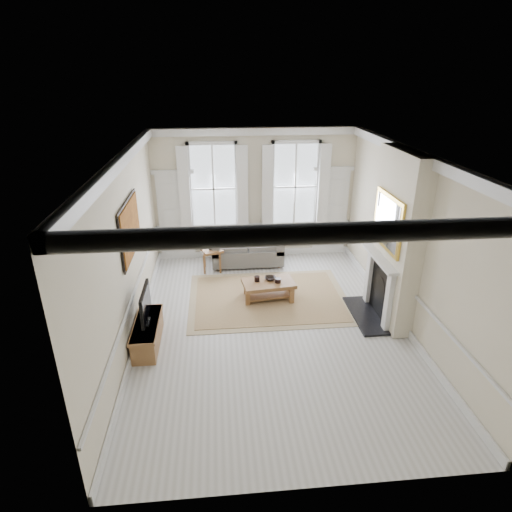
{
  "coord_description": "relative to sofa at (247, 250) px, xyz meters",
  "views": [
    {
      "loc": [
        -0.98,
        -7.16,
        4.7
      ],
      "look_at": [
        -0.24,
        0.67,
        1.25
      ],
      "focal_mm": 30.0,
      "sensor_mm": 36.0,
      "label": 1
    }
  ],
  "objects": [
    {
      "name": "floor",
      "position": [
        0.24,
        -3.11,
        -0.36
      ],
      "size": [
        7.2,
        7.2,
        0.0
      ],
      "primitive_type": "plane",
      "color": "#B7B5AD",
      "rests_on": "ground"
    },
    {
      "name": "ceiling",
      "position": [
        0.24,
        -3.11,
        3.04
      ],
      "size": [
        7.2,
        7.2,
        0.0
      ],
      "primitive_type": "plane",
      "rotation": [
        3.14,
        0.0,
        0.0
      ],
      "color": "white",
      "rests_on": "back_wall"
    },
    {
      "name": "back_wall",
      "position": [
        0.24,
        0.49,
        1.34
      ],
      "size": [
        5.2,
        0.0,
        5.2
      ],
      "primitive_type": "plane",
      "rotation": [
        1.57,
        0.0,
        0.0
      ],
      "color": "beige",
      "rests_on": "floor"
    },
    {
      "name": "left_wall",
      "position": [
        -2.36,
        -3.11,
        1.34
      ],
      "size": [
        0.0,
        7.2,
        7.2
      ],
      "primitive_type": "plane",
      "rotation": [
        1.57,
        0.0,
        1.57
      ],
      "color": "beige",
      "rests_on": "floor"
    },
    {
      "name": "right_wall",
      "position": [
        2.84,
        -3.11,
        1.34
      ],
      "size": [
        0.0,
        7.2,
        7.2
      ],
      "primitive_type": "plane",
      "rotation": [
        1.57,
        0.0,
        -1.57
      ],
      "color": "beige",
      "rests_on": "floor"
    },
    {
      "name": "window_left",
      "position": [
        -0.81,
        0.44,
        1.54
      ],
      "size": [
        1.26,
        0.2,
        2.2
      ],
      "primitive_type": null,
      "color": "#B2BCC6",
      "rests_on": "back_wall"
    },
    {
      "name": "window_right",
      "position": [
        1.29,
        0.44,
        1.54
      ],
      "size": [
        1.26,
        0.2,
        2.2
      ],
      "primitive_type": null,
      "color": "#B2BCC6",
      "rests_on": "back_wall"
    },
    {
      "name": "door_left",
      "position": [
        -1.81,
        0.45,
        0.79
      ],
      "size": [
        0.9,
        0.08,
        2.3
      ],
      "primitive_type": "cube",
      "color": "silver",
      "rests_on": "floor"
    },
    {
      "name": "door_right",
      "position": [
        2.29,
        0.45,
        0.79
      ],
      "size": [
        0.9,
        0.08,
        2.3
      ],
      "primitive_type": "cube",
      "color": "silver",
      "rests_on": "floor"
    },
    {
      "name": "painting",
      "position": [
        -2.32,
        -2.81,
        1.69
      ],
      "size": [
        0.05,
        1.66,
        1.06
      ],
      "primitive_type": "cube",
      "color": "#B2681E",
      "rests_on": "left_wall"
    },
    {
      "name": "chimney_breast",
      "position": [
        2.66,
        -2.91,
        1.34
      ],
      "size": [
        0.35,
        1.7,
        3.38
      ],
      "primitive_type": "cube",
      "color": "beige",
      "rests_on": "floor"
    },
    {
      "name": "hearth",
      "position": [
        2.24,
        -2.91,
        -0.33
      ],
      "size": [
        0.55,
        1.5,
        0.05
      ],
      "primitive_type": "cube",
      "color": "black",
      "rests_on": "floor"
    },
    {
      "name": "fireplace",
      "position": [
        2.44,
        -2.91,
        0.37
      ],
      "size": [
        0.21,
        1.45,
        1.33
      ],
      "color": "silver",
      "rests_on": "floor"
    },
    {
      "name": "mirror",
      "position": [
        2.45,
        -2.91,
        1.69
      ],
      "size": [
        0.06,
        1.26,
        1.06
      ],
      "primitive_type": "cube",
      "color": "gold",
      "rests_on": "chimney_breast"
    },
    {
      "name": "sofa",
      "position": [
        0.0,
        0.0,
        0.0
      ],
      "size": [
        1.83,
        0.89,
        0.85
      ],
      "color": "#5F5F5D",
      "rests_on": "floor"
    },
    {
      "name": "side_table",
      "position": [
        -0.91,
        -0.38,
        0.11
      ],
      "size": [
        0.6,
        0.6,
        0.58
      ],
      "rotation": [
        0.0,
        0.0,
        0.34
      ],
      "color": "brown",
      "rests_on": "floor"
    },
    {
      "name": "rug",
      "position": [
        0.32,
        -1.98,
        -0.35
      ],
      "size": [
        3.5,
        2.6,
        0.02
      ],
      "primitive_type": "cube",
      "color": "#94764C",
      "rests_on": "floor"
    },
    {
      "name": "coffee_table",
      "position": [
        0.32,
        -1.98,
        -0.02
      ],
      "size": [
        1.19,
        0.79,
        0.42
      ],
      "rotation": [
        0.0,
        0.0,
        0.13
      ],
      "color": "brown",
      "rests_on": "rug"
    },
    {
      "name": "ceramic_pot_a",
      "position": [
        0.07,
        -1.93,
        0.12
      ],
      "size": [
        0.12,
        0.12,
        0.12
      ],
      "primitive_type": "cylinder",
      "color": "black",
      "rests_on": "coffee_table"
    },
    {
      "name": "ceramic_pot_b",
      "position": [
        0.52,
        -2.03,
        0.11
      ],
      "size": [
        0.13,
        0.13,
        0.09
      ],
      "primitive_type": "cylinder",
      "color": "black",
      "rests_on": "coffee_table"
    },
    {
      "name": "bowl",
      "position": [
        0.37,
        -1.88,
        0.09
      ],
      "size": [
        0.27,
        0.27,
        0.06
      ],
      "primitive_type": "imported",
      "rotation": [
        0.0,
        0.0,
        -0.13
      ],
      "color": "black",
      "rests_on": "coffee_table"
    },
    {
      "name": "tv_stand",
      "position": [
        -2.1,
        -3.48,
        -0.13
      ],
      "size": [
        0.42,
        1.3,
        0.46
      ],
      "primitive_type": "cube",
      "color": "brown",
      "rests_on": "floor"
    },
    {
      "name": "tv",
      "position": [
        -2.08,
        -3.48,
        0.5
      ],
      "size": [
        0.08,
        0.9,
        0.68
      ],
      "color": "black",
      "rests_on": "tv_stand"
    }
  ]
}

